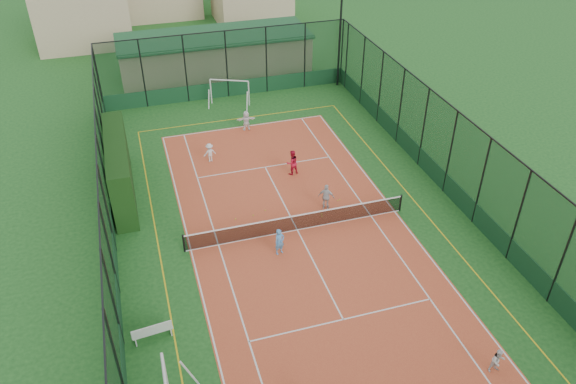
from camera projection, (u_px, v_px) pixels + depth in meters
name	position (u px, v px, depth m)	size (l,w,h in m)	color
ground	(297.00, 230.00, 28.84)	(300.00, 300.00, 0.00)	#1A4C1D
court_slab	(297.00, 230.00, 28.83)	(11.17, 23.97, 0.01)	#B13B27
tennis_net	(297.00, 222.00, 28.54)	(11.67, 0.12, 1.06)	black
perimeter_fence	(298.00, 190.00, 27.42)	(18.12, 34.12, 5.00)	#11331C
floodlight_ne	(340.00, 33.00, 41.67)	(0.60, 0.26, 8.25)	black
clubhouse	(215.00, 53.00, 45.31)	(15.20, 7.20, 3.15)	tan
hedge_left	(120.00, 168.00, 30.69)	(1.13, 7.51, 3.29)	black
white_bench	(152.00, 330.00, 22.70)	(1.64, 0.45, 0.92)	white
futsal_goal_far	(230.00, 92.00, 40.59)	(2.89, 0.84, 1.86)	white
child_near_mid	(280.00, 242.00, 26.94)	(0.52, 0.34, 1.41)	#4C97D9
child_near_right	(498.00, 361.00, 21.30)	(0.55, 0.43, 1.13)	silver
child_far_left	(210.00, 153.00, 34.12)	(0.78, 0.45, 1.21)	silver
child_far_right	(326.00, 197.00, 29.97)	(0.88, 0.37, 1.51)	silver
child_far_back	(246.00, 120.00, 37.46)	(1.26, 0.40, 1.36)	white
coach	(292.00, 162.00, 32.84)	(0.75, 0.59, 1.55)	red
tennis_balls	(297.00, 211.00, 30.16)	(5.97, 1.46, 0.07)	#CCE033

